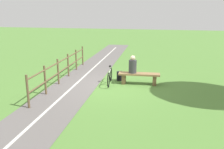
{
  "coord_description": "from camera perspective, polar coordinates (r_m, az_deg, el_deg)",
  "views": [
    {
      "loc": [
        -2.75,
        9.72,
        3.14
      ],
      "look_at": [
        -0.64,
        1.85,
        1.01
      ],
      "focal_mm": 37.22,
      "sensor_mm": 36.0,
      "label": 1
    }
  ],
  "objects": [
    {
      "name": "ground_plane",
      "position": [
        10.58,
        -0.79,
        -2.63
      ],
      "size": [
        80.0,
        80.0,
        0.0
      ],
      "primitive_type": "plane",
      "color": "#548438"
    },
    {
      "name": "bench",
      "position": [
        10.71,
        6.67,
        -0.49
      ],
      "size": [
        1.91,
        0.65,
        0.52
      ],
      "rotation": [
        0.0,
        0.0,
        0.1
      ],
      "color": "#937047",
      "rests_on": "ground_plane"
    },
    {
      "name": "paved_path",
      "position": [
        7.6,
        -17.85,
        -10.45
      ],
      "size": [
        5.44,
        36.04,
        0.02
      ],
      "primitive_type": "cube",
      "rotation": [
        0.0,
        0.0,
        0.09
      ],
      "color": "#66605E",
      "rests_on": "ground_plane"
    },
    {
      "name": "person_seated",
      "position": [
        10.61,
        5.09,
        2.23
      ],
      "size": [
        0.39,
        0.39,
        0.81
      ],
      "rotation": [
        0.0,
        0.0,
        0.1
      ],
      "color": "#38383D",
      "rests_on": "bench"
    },
    {
      "name": "fence_roadside",
      "position": [
        11.45,
        -11.86,
        1.96
      ],
      "size": [
        0.93,
        7.1,
        1.19
      ],
      "rotation": [
        0.0,
        0.0,
        1.69
      ],
      "color": "brown",
      "rests_on": "ground_plane"
    },
    {
      "name": "bicycle",
      "position": [
        10.65,
        -0.55,
        -0.54
      ],
      "size": [
        0.3,
        1.62,
        0.84
      ],
      "rotation": [
        0.0,
        0.0,
        1.73
      ],
      "color": "black",
      "rests_on": "ground_plane"
    },
    {
      "name": "backpack",
      "position": [
        11.25,
        1.92,
        -0.4
      ],
      "size": [
        0.33,
        0.32,
        0.45
      ],
      "rotation": [
        0.0,
        0.0,
        3.63
      ],
      "color": "black",
      "rests_on": "ground_plane"
    },
    {
      "name": "path_centre_line",
      "position": [
        7.59,
        -17.86,
        -10.39
      ],
      "size": [
        3.1,
        31.87,
        0.0
      ],
      "primitive_type": "cube",
      "rotation": [
        0.0,
        0.0,
        0.09
      ],
      "color": "silver",
      "rests_on": "paved_path"
    }
  ]
}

